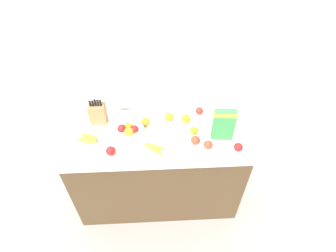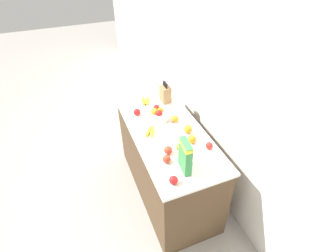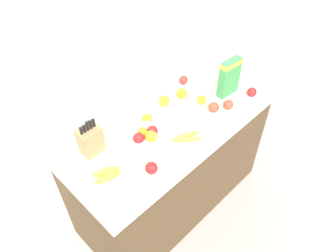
# 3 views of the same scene
# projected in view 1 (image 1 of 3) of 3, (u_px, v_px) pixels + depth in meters

# --- Properties ---
(ground_plane) EXTENTS (14.00, 14.00, 0.00)m
(ground_plane) POSITION_uv_depth(u_px,v_px,m) (159.00, 193.00, 2.83)
(ground_plane) COLOR gray
(wall_back) EXTENTS (9.00, 0.06, 2.60)m
(wall_back) POSITION_uv_depth(u_px,v_px,m) (154.00, 59.00, 2.33)
(wall_back) COLOR silver
(wall_back) RESTS_ON ground_plane
(counter) EXTENTS (1.53, 0.68, 0.90)m
(counter) POSITION_uv_depth(u_px,v_px,m) (158.00, 167.00, 2.52)
(counter) COLOR #4C3823
(counter) RESTS_ON ground_plane
(knife_block) EXTENTS (0.14, 0.10, 0.29)m
(knife_block) POSITION_uv_depth(u_px,v_px,m) (98.00, 114.00, 2.26)
(knife_block) COLOR #937047
(knife_block) RESTS_ON counter
(cereal_box) EXTENTS (0.18, 0.08, 0.29)m
(cereal_box) POSITION_uv_depth(u_px,v_px,m) (224.00, 124.00, 2.08)
(cereal_box) COLOR #338442
(cereal_box) RESTS_ON counter
(fruit_bowl) EXTENTS (0.25, 0.25, 0.13)m
(fruit_bowl) POSITION_uv_depth(u_px,v_px,m) (129.00, 132.00, 2.16)
(fruit_bowl) COLOR silver
(fruit_bowl) RESTS_ON counter
(banana_bunch_left) EXTENTS (0.19, 0.14, 0.04)m
(banana_bunch_left) POSITION_uv_depth(u_px,v_px,m) (88.00, 139.00, 2.15)
(banana_bunch_left) COLOR yellow
(banana_bunch_left) RESTS_ON counter
(banana_bunch_right) EXTENTS (0.20, 0.16, 0.03)m
(banana_bunch_right) POSITION_uv_depth(u_px,v_px,m) (154.00, 148.00, 2.08)
(banana_bunch_right) COLOR yellow
(banana_bunch_right) RESTS_ON counter
(apple_middle) EXTENTS (0.08, 0.08, 0.08)m
(apple_middle) POSITION_uv_depth(u_px,v_px,m) (111.00, 151.00, 2.03)
(apple_middle) COLOR red
(apple_middle) RESTS_ON counter
(apple_rightmost) EXTENTS (0.07, 0.07, 0.07)m
(apple_rightmost) POSITION_uv_depth(u_px,v_px,m) (238.00, 147.00, 2.06)
(apple_rightmost) COLOR red
(apple_rightmost) RESTS_ON counter
(apple_leftmost) EXTENTS (0.08, 0.08, 0.08)m
(apple_leftmost) POSITION_uv_depth(u_px,v_px,m) (195.00, 140.00, 2.11)
(apple_leftmost) COLOR red
(apple_leftmost) RESTS_ON counter
(apple_front) EXTENTS (0.07, 0.07, 0.07)m
(apple_front) POSITION_uv_depth(u_px,v_px,m) (199.00, 111.00, 2.38)
(apple_front) COLOR red
(apple_front) RESTS_ON counter
(apple_rear) EXTENTS (0.07, 0.07, 0.07)m
(apple_rear) POSITION_uv_depth(u_px,v_px,m) (208.00, 145.00, 2.08)
(apple_rear) COLOR red
(apple_rear) RESTS_ON counter
(orange_mid_left) EXTENTS (0.07, 0.07, 0.07)m
(orange_mid_left) POSITION_uv_depth(u_px,v_px,m) (145.00, 121.00, 2.28)
(orange_mid_left) COLOR orange
(orange_mid_left) RESTS_ON counter
(orange_front_center) EXTENTS (0.08, 0.08, 0.08)m
(orange_front_center) POSITION_uv_depth(u_px,v_px,m) (186.00, 119.00, 2.30)
(orange_front_center) COLOR orange
(orange_front_center) RESTS_ON counter
(orange_near_bowl) EXTENTS (0.07, 0.07, 0.07)m
(orange_near_bowl) POSITION_uv_depth(u_px,v_px,m) (194.00, 130.00, 2.20)
(orange_near_bowl) COLOR orange
(orange_near_bowl) RESTS_ON counter
(orange_by_cereal) EXTENTS (0.08, 0.08, 0.08)m
(orange_by_cereal) POSITION_uv_depth(u_px,v_px,m) (169.00, 117.00, 2.31)
(orange_by_cereal) COLOR orange
(orange_by_cereal) RESTS_ON counter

